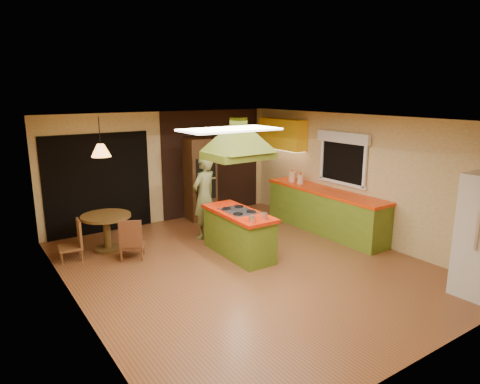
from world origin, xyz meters
TOP-DOWN VIEW (x-y plane):
  - ground at (0.00, 0.00)m, footprint 6.50×6.50m
  - room_walls at (0.00, 0.00)m, footprint 5.50×6.50m
  - ceiling_plane at (0.00, 0.00)m, footprint 6.50×6.50m
  - brick_panel at (1.25, 3.23)m, footprint 2.64×0.03m
  - nook_opening at (-1.50, 3.23)m, footprint 2.20×0.03m
  - right_counter at (2.45, 0.60)m, footprint 0.62×3.05m
  - upper_cabinets at (2.57, 2.20)m, footprint 0.34×1.40m
  - window_right at (2.70, 0.40)m, footprint 0.12×1.35m
  - fluor_panel at (-1.10, -1.20)m, footprint 1.20×0.60m
  - kitchen_island at (0.20, 0.53)m, footprint 0.69×1.65m
  - range_hood at (0.20, 0.53)m, footprint 1.14×0.83m
  - man at (0.15, 1.70)m, footprint 0.73×0.61m
  - wall_oven at (0.75, 2.95)m, footprint 0.66×0.64m
  - dining_table at (-1.72, 2.11)m, footprint 0.92×0.92m
  - chair_left at (-2.42, 2.01)m, footprint 0.43×0.43m
  - chair_near at (-1.47, 1.46)m, footprint 0.56×0.56m
  - pendant_lamp at (-1.72, 2.11)m, footprint 0.44×0.44m
  - canister_large at (2.40, 1.60)m, footprint 0.17×0.17m
  - canister_medium at (2.40, 1.33)m, footprint 0.19×0.19m
  - canister_small at (2.40, 1.33)m, footprint 0.12×0.12m

SIDE VIEW (x-z plane):
  - ground at x=0.00m, z-range 0.00..0.00m
  - chair_left at x=-2.42m, z-range 0.00..0.72m
  - chair_near at x=-1.47m, z-range 0.00..0.76m
  - kitchen_island at x=0.20m, z-range 0.00..0.84m
  - right_counter at x=2.45m, z-range 0.00..0.92m
  - dining_table at x=-1.72m, z-range 0.14..0.83m
  - man at x=0.15m, z-range 0.00..1.72m
  - wall_oven at x=0.75m, z-range 0.00..1.90m
  - canister_small at x=2.40m, z-range 0.92..1.07m
  - canister_medium at x=2.40m, z-range 0.92..1.13m
  - canister_large at x=2.40m, z-range 0.92..1.15m
  - nook_opening at x=-1.50m, z-range 0.00..2.10m
  - room_walls at x=0.00m, z-range -2.00..4.50m
  - brick_panel at x=1.25m, z-range 0.00..2.50m
  - window_right at x=2.70m, z-range 1.24..2.30m
  - pendant_lamp at x=-1.72m, z-range 1.79..2.01m
  - upper_cabinets at x=2.57m, z-range 1.60..2.30m
  - range_hood at x=0.20m, z-range 1.84..2.65m
  - fluor_panel at x=-1.10m, z-range 2.47..2.50m
  - ceiling_plane at x=0.00m, z-range 2.50..2.50m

